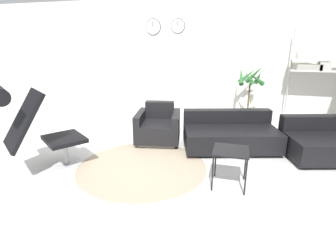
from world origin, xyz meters
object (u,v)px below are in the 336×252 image
at_px(armchair_red, 158,127).
at_px(potted_plant, 248,102).
at_px(couch_second, 326,144).
at_px(couch_low, 230,135).
at_px(side_table, 231,154).
at_px(lounge_chair, 30,120).
at_px(shelf_unit, 314,65).

bearing_deg(armchair_red, potted_plant, -150.86).
bearing_deg(armchair_red, couch_second, 169.36).
height_order(armchair_red, couch_second, armchair_red).
bearing_deg(couch_second, couch_low, -16.25).
bearing_deg(couch_low, side_table, 76.51).
xyz_separation_m(couch_low, potted_plant, (0.31, 1.35, 0.33)).
relative_size(armchair_red, couch_second, 0.64).
distance_m(lounge_chair, couch_second, 4.50).
relative_size(armchair_red, potted_plant, 0.68).
distance_m(couch_second, side_table, 1.98).
bearing_deg(potted_plant, couch_second, -48.37).
distance_m(lounge_chair, shelf_unit, 5.29).
height_order(armchair_red, side_table, armchair_red).
height_order(lounge_chair, potted_plant, potted_plant).
bearing_deg(shelf_unit, armchair_red, -151.85).
distance_m(couch_low, couch_second, 1.52).
bearing_deg(shelf_unit, side_table, -117.47).
distance_m(couch_second, potted_plant, 1.85).
distance_m(couch_low, potted_plant, 1.42).
xyz_separation_m(side_table, shelf_unit, (1.48, 2.85, 0.93)).
height_order(couch_second, potted_plant, potted_plant).
xyz_separation_m(armchair_red, side_table, (1.37, -1.32, 0.17)).
distance_m(lounge_chair, couch_low, 3.16).
bearing_deg(couch_second, side_table, 25.84).
distance_m(lounge_chair, armchair_red, 2.19).
distance_m(couch_second, shelf_unit, 1.92).
relative_size(lounge_chair, armchair_red, 1.38).
height_order(lounge_chair, couch_second, lounge_chair).
height_order(couch_low, side_table, couch_low).
relative_size(couch_low, shelf_unit, 0.85).
distance_m(armchair_red, shelf_unit, 3.42).
bearing_deg(side_table, shelf_unit, 62.53).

